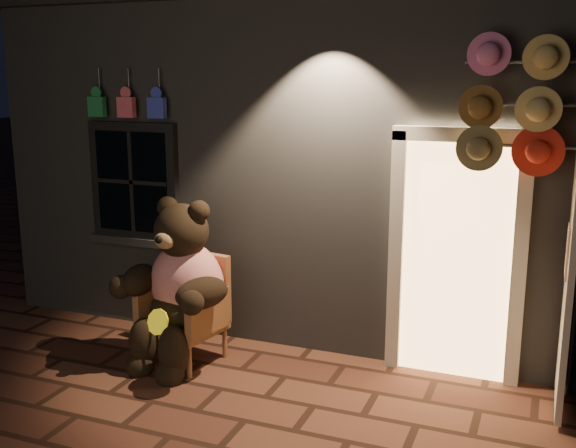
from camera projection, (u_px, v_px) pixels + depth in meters
The scene contains 5 objects.
ground at pixel (244, 421), 5.20m from camera, with size 60.00×60.00×0.00m, color brown.
shop_building at pixel (378, 146), 8.44m from camera, with size 7.30×5.95×3.51m.
wicker_armchair at pixel (189, 308), 6.26m from camera, with size 0.77×0.72×0.99m.
teddy_bear at pixel (179, 287), 6.10m from camera, with size 1.15×0.98×1.60m.
hat_rack at pixel (560, 100), 5.09m from camera, with size 1.67×0.22×2.95m.
Camera 1 is at (2.06, -4.29, 2.61)m, focal length 42.00 mm.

